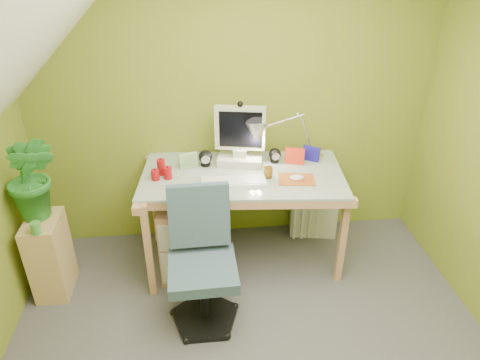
{
  "coord_description": "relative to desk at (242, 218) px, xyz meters",
  "views": [
    {
      "loc": [
        -0.28,
        -1.7,
        2.38
      ],
      "look_at": [
        0.0,
        1.0,
        0.85
      ],
      "focal_mm": 33.0,
      "sensor_mm": 36.0,
      "label": 1
    }
  ],
  "objects": [
    {
      "name": "keyboard",
      "position": [
        -0.08,
        -0.14,
        0.41
      ],
      "size": [
        0.47,
        0.16,
        0.02
      ],
      "primitive_type": "cube",
      "rotation": [
        0.0,
        0.0,
        -0.04
      ],
      "color": "white",
      "rests_on": "desk"
    },
    {
      "name": "photo_frame_green",
      "position": [
        -0.4,
        0.14,
        0.46
      ],
      "size": [
        0.14,
        0.06,
        0.12
      ],
      "primitive_type": "cube",
      "rotation": [
        0.0,
        0.0,
        0.31
      ],
      "color": "#9DB77E",
      "rests_on": "desk"
    },
    {
      "name": "wall_back",
      "position": [
        -0.04,
        0.42,
        0.8
      ],
      "size": [
        3.2,
        0.01,
        2.4
      ],
      "primitive_type": "cube",
      "color": "olive",
      "rests_on": "floor"
    },
    {
      "name": "radiator",
      "position": [
        0.66,
        0.28,
        -0.2
      ],
      "size": [
        0.42,
        0.23,
        0.4
      ],
      "primitive_type": "cube",
      "rotation": [
        0.0,
        0.0,
        -0.17
      ],
      "color": "silver",
      "rests_on": "floor"
    },
    {
      "name": "speaker_right",
      "position": [
        0.27,
        0.16,
        0.46
      ],
      "size": [
        0.11,
        0.11,
        0.12
      ],
      "primitive_type": null,
      "rotation": [
        0.0,
        0.0,
        0.17
      ],
      "color": "black",
      "rests_on": "desk"
    },
    {
      "name": "potted_plant",
      "position": [
        -1.44,
        -0.16,
        0.54
      ],
      "size": [
        0.39,
        0.34,
        0.64
      ],
      "primitive_type": "imported",
      "rotation": [
        0.0,
        0.0,
        -0.18
      ],
      "color": "#2A7E2D",
      "rests_on": "side_ledge"
    },
    {
      "name": "desk_lamp",
      "position": [
        0.45,
        0.18,
        0.7
      ],
      "size": [
        0.58,
        0.33,
        0.59
      ],
      "primitive_type": null,
      "rotation": [
        0.0,
        0.0,
        0.18
      ],
      "color": "#B6B7BB",
      "rests_on": "desk"
    },
    {
      "name": "monitor",
      "position": [
        0.0,
        0.18,
        0.68
      ],
      "size": [
        0.44,
        0.3,
        0.55
      ],
      "primitive_type": null,
      "rotation": [
        0.0,
        0.0,
        -0.19
      ],
      "color": "beige",
      "rests_on": "desk"
    },
    {
      "name": "green_cup",
      "position": [
        -1.42,
        -0.36,
        0.27
      ],
      "size": [
        0.07,
        0.07,
        0.08
      ],
      "primitive_type": "cylinder",
      "rotation": [
        0.0,
        0.0,
        0.04
      ],
      "color": "#4A973F",
      "rests_on": "side_ledge"
    },
    {
      "name": "task_chair",
      "position": [
        -0.33,
        -0.64,
        0.06
      ],
      "size": [
        0.52,
        0.52,
        0.92
      ],
      "primitive_type": null,
      "rotation": [
        0.0,
        0.0,
        0.02
      ],
      "color": "#3A5160",
      "rests_on": "floor"
    },
    {
      "name": "candle_cluster",
      "position": [
        -0.6,
        0.01,
        0.46
      ],
      "size": [
        0.17,
        0.15,
        0.12
      ],
      "primitive_type": null,
      "rotation": [
        0.0,
        0.0,
        -0.08
      ],
      "color": "#AA0E14",
      "rests_on": "desk"
    },
    {
      "name": "mousepad",
      "position": [
        0.38,
        -0.14,
        0.41
      ],
      "size": [
        0.28,
        0.21,
        0.01
      ],
      "primitive_type": "cube",
      "rotation": [
        0.0,
        0.0,
        -0.13
      ],
      "color": "#B8551C",
      "rests_on": "desk"
    },
    {
      "name": "amber_tumbler",
      "position": [
        0.18,
        -0.08,
        0.44
      ],
      "size": [
        0.07,
        0.07,
        0.08
      ],
      "primitive_type": "cylinder",
      "rotation": [
        0.0,
        0.0,
        0.02
      ],
      "color": "#9C6916",
      "rests_on": "desk"
    },
    {
      "name": "mouse",
      "position": [
        0.38,
        -0.14,
        0.42
      ],
      "size": [
        0.12,
        0.09,
        0.04
      ],
      "primitive_type": "ellipsoid",
      "rotation": [
        0.0,
        0.0,
        0.2
      ],
      "color": "white",
      "rests_on": "mousepad"
    },
    {
      "name": "photo_frame_red",
      "position": [
        0.42,
        0.12,
        0.47
      ],
      "size": [
        0.15,
        0.07,
        0.13
      ],
      "primitive_type": "cube",
      "rotation": [
        0.0,
        0.0,
        -0.33
      ],
      "color": "red",
      "rests_on": "desk"
    },
    {
      "name": "slope_ceiling",
      "position": [
        -1.04,
        -1.18,
        1.45
      ],
      "size": [
        1.1,
        3.2,
        1.1
      ],
      "primitive_type": "cube",
      "color": "white",
      "rests_on": "wall_left"
    },
    {
      "name": "speaker_left",
      "position": [
        -0.27,
        0.16,
        0.47
      ],
      "size": [
        0.13,
        0.13,
        0.13
      ],
      "primitive_type": null,
      "rotation": [
        0.0,
        0.0,
        0.24
      ],
      "color": "black",
      "rests_on": "desk"
    },
    {
      "name": "desk",
      "position": [
        0.0,
        0.0,
        0.0
      ],
      "size": [
        1.56,
        0.88,
        0.8
      ],
      "primitive_type": null,
      "rotation": [
        0.0,
        0.0,
        -0.09
      ],
      "color": "tan",
      "rests_on": "floor"
    },
    {
      "name": "photo_frame_blue",
      "position": [
        0.56,
        0.16,
        0.46
      ],
      "size": [
        0.12,
        0.09,
        0.12
      ],
      "primitive_type": "cube",
      "rotation": [
        0.0,
        0.0,
        -0.56
      ],
      "color": "#1B1591",
      "rests_on": "desk"
    },
    {
      "name": "side_ledge",
      "position": [
        -1.44,
        -0.21,
        -0.09
      ],
      "size": [
        0.23,
        0.36,
        0.63
      ],
      "primitive_type": "cube",
      "color": "tan",
      "rests_on": "floor"
    }
  ]
}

